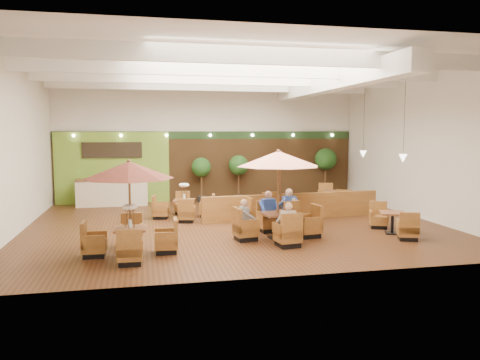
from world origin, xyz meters
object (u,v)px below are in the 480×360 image
object	(u,v)px
booth_divider	(293,206)
diner_2	(246,215)
topiary_1	(239,167)
diner_3	(288,204)
diner_0	(288,220)
diner_4	(288,205)
table_0	(129,190)
table_2	(279,171)
table_5	(334,200)
topiary_0	(201,169)
topiary_2	(326,161)
diner_1	(269,208)
table_1	(278,178)
table_3	(184,207)
table_4	(392,223)
service_counter	(112,192)

from	to	relation	value
booth_divider	diner_2	distance (m)	3.82
topiary_1	diner_3	size ratio (longest dim) A/B	2.49
booth_divider	diner_3	xyz separation A→B (m)	(-0.62, -1.35, 0.31)
diner_0	diner_4	size ratio (longest dim) A/B	1.01
table_0	table_2	size ratio (longest dim) A/B	0.98
table_5	diner_3	bearing A→B (deg)	-109.74
table_5	topiary_0	size ratio (longest dim) A/B	1.33
booth_divider	diner_4	size ratio (longest dim) A/B	8.60
topiary_2	diner_1	distance (m)	8.23
table_2	topiary_1	world-z (taller)	table_2
booth_divider	diner_0	xyz separation A→B (m)	(-1.45, -3.92, 0.29)
table_1	table_5	distance (m)	6.32
table_5	diner_0	size ratio (longest dim) A/B	3.37
table_3	topiary_1	distance (m)	4.81
table_3	topiary_2	bearing A→B (deg)	38.40
table_3	diner_3	bearing A→B (deg)	-25.42
table_3	table_4	world-z (taller)	table_3
topiary_2	diner_1	world-z (taller)	topiary_2
table_4	topiary_2	xyz separation A→B (m)	(0.91, 7.79, 1.47)
table_5	topiary_0	distance (m)	6.09
table_1	table_4	size ratio (longest dim) A/B	1.08
booth_divider	table_0	world-z (taller)	table_0
table_5	diner_1	size ratio (longest dim) A/B	3.16
booth_divider	diner_4	distance (m)	1.51
table_0	table_3	xyz separation A→B (m)	(1.85, 4.99, -1.30)
diner_3	table_3	bearing A→B (deg)	125.30
table_3	table_1	bearing A→B (deg)	-47.45
table_0	diner_3	distance (m)	5.82
table_5	topiary_2	world-z (taller)	topiary_2
service_counter	topiary_1	bearing A→B (deg)	2.03
service_counter	diner_0	size ratio (longest dim) A/B	3.71
booth_divider	topiary_0	distance (m)	5.62
booth_divider	diner_4	xyz separation A→B (m)	(-0.62, -1.35, 0.28)
diner_1	diner_3	xyz separation A→B (m)	(0.83, 0.59, -0.00)
table_5	diner_2	distance (m)	6.82
service_counter	diner_1	distance (m)	8.36
table_1	diner_3	bearing A→B (deg)	55.19
table_5	topiary_1	xyz separation A→B (m)	(-3.48, 2.93, 1.23)
table_5	topiary_0	xyz separation A→B (m)	(-5.21, 2.93, 1.17)
booth_divider	table_4	size ratio (longest dim) A/B	2.75
table_1	topiary_1	size ratio (longest dim) A/B	1.27
table_0	table_3	size ratio (longest dim) A/B	1.05
topiary_0	table_3	bearing A→B (deg)	-106.93
booth_divider	table_5	world-z (taller)	table_5
booth_divider	table_3	size ratio (longest dim) A/B	2.86
table_4	diner_1	size ratio (longest dim) A/B	2.90
table_2	topiary_0	xyz separation A→B (m)	(-2.10, 5.19, -0.31)
table_2	diner_1	xyz separation A→B (m)	(-0.77, -1.52, -1.05)
table_5	diner_1	bearing A→B (deg)	-111.79
booth_divider	table_4	xyz separation A→B (m)	(2.31, -3.03, -0.14)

